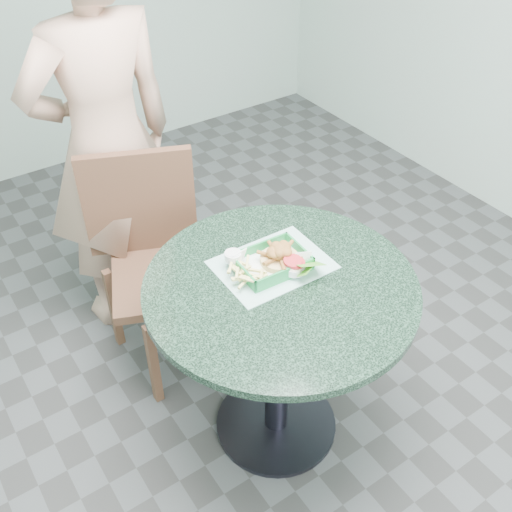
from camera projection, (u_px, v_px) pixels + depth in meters
floor at (276, 424)px, 2.43m from camera, size 4.00×5.00×0.02m
cafe_table at (279, 324)px, 2.07m from camera, size 0.91×0.91×0.75m
dining_chair at (156, 249)px, 2.46m from camera, size 0.45×0.45×0.93m
diner_person at (101, 111)px, 2.33m from camera, size 0.79×0.55×2.06m
placemat at (272, 269)px, 2.03m from camera, size 0.38×0.29×0.00m
food_basket at (272, 269)px, 2.01m from camera, size 0.23×0.17×0.05m
crab_sandwich at (280, 258)px, 2.00m from camera, size 0.13×0.13×0.08m
fries_pile at (247, 277)px, 1.95m from camera, size 0.12×0.12×0.04m
sauce_ramekin at (233, 262)px, 1.98m from camera, size 0.06×0.06×0.03m
garnish_cup at (298, 269)px, 1.97m from camera, size 0.11×0.11×0.04m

